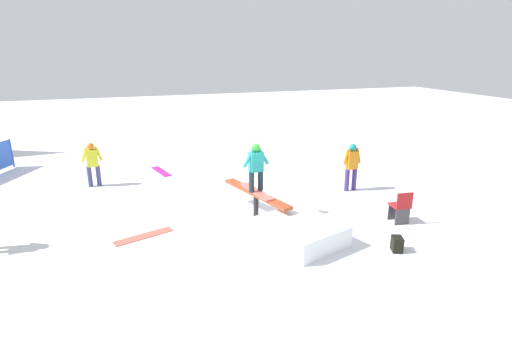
# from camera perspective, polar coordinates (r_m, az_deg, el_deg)

# --- Properties ---
(ground_plane) EXTENTS (60.00, 60.00, 0.00)m
(ground_plane) POSITION_cam_1_polar(r_m,az_deg,el_deg) (10.94, -0.00, -6.54)
(ground_plane) COLOR white
(rail_feature) EXTENTS (2.67, 1.07, 0.70)m
(rail_feature) POSITION_cam_1_polar(r_m,az_deg,el_deg) (10.71, -0.00, -3.58)
(rail_feature) COLOR black
(rail_feature) RESTS_ON ground
(snow_kicker_ramp) EXTENTS (2.16, 1.96, 0.51)m
(snow_kicker_ramp) POSITION_cam_1_polar(r_m,az_deg,el_deg) (9.55, 6.48, -8.67)
(snow_kicker_ramp) COLOR white
(snow_kicker_ramp) RESTS_ON ground
(main_rider_on_rail) EXTENTS (1.52, 0.78, 1.33)m
(main_rider_on_rail) POSITION_cam_1_polar(r_m,az_deg,el_deg) (10.47, -0.00, 0.29)
(main_rider_on_rail) COLOR #E3685D
(main_rider_on_rail) RESTS_ON rail_feature
(bystander_orange) EXTENTS (0.23, 0.66, 1.53)m
(bystander_orange) POSITION_cam_1_polar(r_m,az_deg,el_deg) (12.97, 13.51, 0.82)
(bystander_orange) COLOR #3D2D77
(bystander_orange) RESTS_ON ground
(bystander_yellow) EXTENTS (0.25, 0.68, 1.46)m
(bystander_yellow) POSITION_cam_1_polar(r_m,az_deg,el_deg) (14.08, -22.33, 1.11)
(bystander_yellow) COLOR #3C3E73
(bystander_yellow) RESTS_ON ground
(loose_snowboard_magenta) EXTENTS (1.42, 0.63, 0.02)m
(loose_snowboard_magenta) POSITION_cam_1_polar(r_m,az_deg,el_deg) (15.19, -13.39, -0.12)
(loose_snowboard_magenta) COLOR #C11C97
(loose_snowboard_magenta) RESTS_ON ground
(loose_snowboard_coral) EXTENTS (0.72, 1.46, 0.02)m
(loose_snowboard_coral) POSITION_cam_1_polar(r_m,az_deg,el_deg) (10.19, -15.74, -9.02)
(loose_snowboard_coral) COLOR #DF6451
(loose_snowboard_coral) RESTS_ON ground
(folding_chair) EXTENTS (0.49, 0.49, 0.88)m
(folding_chair) POSITION_cam_1_polar(r_m,az_deg,el_deg) (11.06, 19.94, -5.04)
(folding_chair) COLOR #3F3F44
(folding_chair) RESTS_ON ground
(backpack_on_snow) EXTENTS (0.36, 0.32, 0.34)m
(backpack_on_snow) POSITION_cam_1_polar(r_m,az_deg,el_deg) (9.65, 19.50, -9.88)
(backpack_on_snow) COLOR black
(backpack_on_snow) RESTS_ON ground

